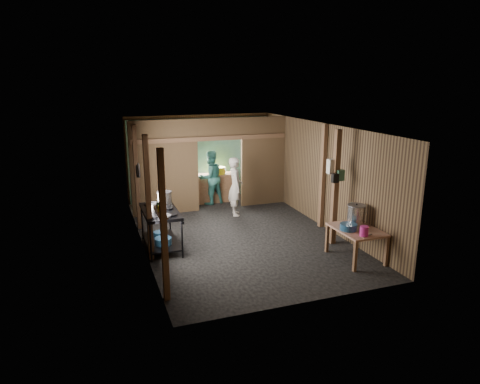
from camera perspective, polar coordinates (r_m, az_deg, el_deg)
name	(u,v)px	position (r m, az deg, el deg)	size (l,w,h in m)	color
floor	(237,234)	(10.41, -0.37, -5.59)	(4.50, 7.00, 0.00)	black
ceiling	(237,126)	(9.81, -0.40, 8.78)	(4.50, 7.00, 0.00)	black
wall_back	(200,157)	(13.32, -5.37, 4.67)	(4.50, 0.00, 2.60)	brown
wall_front	(309,229)	(6.96, 9.19, -4.97)	(4.50, 0.00, 2.60)	brown
wall_left	(140,190)	(9.55, -13.23, 0.29)	(0.00, 7.00, 2.60)	brown
wall_right	(321,175)	(10.96, 10.80, 2.27)	(0.00, 7.00, 2.60)	brown
partition_left	(165,168)	(11.80, -10.04, 3.20)	(1.85, 0.10, 2.60)	brown
partition_right	(263,161)	(12.60, 3.09, 4.13)	(1.35, 0.10, 2.60)	brown
partition_header	(220,129)	(12.00, -2.75, 8.43)	(1.30, 0.10, 0.60)	brown
turquoise_panel	(201,159)	(13.27, -5.30, 4.42)	(4.40, 0.06, 2.50)	#639994
back_counter	(215,188)	(13.06, -3.40, 0.58)	(1.20, 0.50, 0.85)	brown
wall_clock	(208,138)	(13.19, -4.26, 7.24)	(0.20, 0.20, 0.03)	silver
post_left_a	(164,227)	(7.09, -10.17, -4.63)	(0.10, 0.12, 2.60)	brown
post_left_b	(148,199)	(8.79, -12.16, -0.90)	(0.10, 0.12, 2.60)	brown
post_left_c	(137,178)	(10.72, -13.62, 1.84)	(0.10, 0.12, 2.60)	brown
post_right	(323,177)	(10.76, 11.01, 2.03)	(0.10, 0.12, 2.60)	brown
post_free	(335,188)	(9.68, 12.60, 0.52)	(0.12, 0.12, 2.60)	brown
cross_beam	(212,138)	(11.91, -3.83, 7.16)	(4.40, 0.12, 0.12)	brown
pan_lid_big	(139,170)	(9.87, -13.40, 2.83)	(0.34, 0.34, 0.03)	slate
pan_lid_small	(137,171)	(10.28, -13.62, 2.71)	(0.30, 0.30, 0.03)	black
wall_shelf	(160,212)	(7.53, -10.63, -2.68)	(0.14, 0.80, 0.03)	brown
jar_white	(162,213)	(7.28, -10.33, -2.76)	(0.07, 0.07, 0.10)	silver
jar_yellow	(160,209)	(7.51, -10.65, -2.21)	(0.08, 0.08, 0.10)	gold
jar_green	(158,205)	(7.72, -10.92, -1.76)	(0.06, 0.06, 0.10)	#2E5D43
bag_white	(332,166)	(9.62, 12.26, 3.37)	(0.22, 0.15, 0.32)	silver
bag_green	(340,175)	(9.60, 13.25, 2.20)	(0.16, 0.12, 0.24)	#2E5D43
bag_black	(335,178)	(9.52, 12.58, 1.83)	(0.14, 0.10, 0.20)	black
gas_range	(161,229)	(9.57, -10.51, -4.91)	(0.77, 1.50, 0.89)	black
prep_table	(356,244)	(9.22, 15.22, -6.70)	(0.82, 1.12, 0.66)	#AB6B54
stove_pot_large	(165,199)	(9.76, -10.05, -0.86)	(0.32, 0.32, 0.33)	silver
stove_pot_med	(152,208)	(9.32, -11.63, -2.07)	(0.25, 0.25, 0.22)	silver
frying_pan	(164,216)	(8.91, -10.09, -3.21)	(0.27, 0.49, 0.07)	slate
blue_tub_front	(163,241)	(9.42, -10.23, -6.48)	(0.36, 0.36, 0.15)	navy
blue_tub_back	(159,234)	(9.92, -10.74, -5.55)	(0.27, 0.27, 0.11)	navy
stock_pot	(356,215)	(9.31, 15.24, -3.00)	(0.38, 0.38, 0.45)	silver
wash_basin	(348,227)	(8.97, 14.30, -4.54)	(0.35, 0.35, 0.13)	navy
pink_bucket	(364,231)	(8.71, 16.26, -5.04)	(0.17, 0.17, 0.20)	#C0278A
knife	(367,236)	(8.75, 16.67, -5.62)	(0.30, 0.04, 0.01)	silver
yellow_tub	(219,170)	(12.98, -2.80, 2.90)	(0.38, 0.38, 0.21)	gold
cook	(235,186)	(11.63, -0.62, 0.74)	(0.59, 0.39, 1.61)	beige
worker_back	(211,178)	(12.71, -3.96, 1.93)	(0.78, 0.61, 1.61)	#32746D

